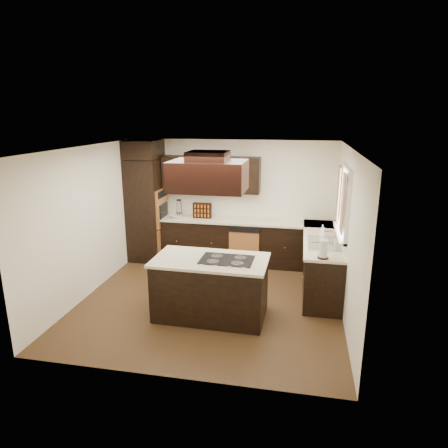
{
  "coord_description": "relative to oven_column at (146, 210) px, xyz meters",
  "views": [
    {
      "loc": [
        1.38,
        -5.95,
        2.99
      ],
      "look_at": [
        0.1,
        0.6,
        1.15
      ],
      "focal_mm": 32.0,
      "sensor_mm": 36.0,
      "label": 1
    }
  ],
  "objects": [
    {
      "name": "island_top",
      "position": [
        1.89,
        -2.23,
        -0.16
      ],
      "size": [
        1.72,
        0.99,
        0.04
      ],
      "primitive_type": "cube",
      "rotation": [
        0.0,
        0.0,
        -0.02
      ],
      "color": "beige",
      "rests_on": "island"
    },
    {
      "name": "range_hood",
      "position": [
        1.88,
        -2.25,
        1.1
      ],
      "size": [
        1.05,
        0.72,
        0.42
      ],
      "primitive_type": "cube",
      "color": "black",
      "rests_on": "ceiling"
    },
    {
      "name": "spice_rack",
      "position": [
        1.19,
        0.09,
        0.02
      ],
      "size": [
        0.38,
        0.11,
        0.32
      ],
      "primitive_type": "cube",
      "rotation": [
        0.0,
        0.0,
        0.03
      ],
      "color": "black",
      "rests_on": "countertop_back"
    },
    {
      "name": "soap_bottle",
      "position": [
        3.57,
        -0.72,
        -0.04
      ],
      "size": [
        0.1,
        0.1,
        0.2
      ],
      "primitive_type": "imported",
      "rotation": [
        0.0,
        0.0,
        -0.09
      ],
      "color": "white",
      "rests_on": "countertop_right"
    },
    {
      "name": "curtain_left",
      "position": [
        3.79,
        -1.57,
        0.64
      ],
      "size": [
        0.02,
        0.34,
        0.9
      ],
      "primitive_type": "cube",
      "color": "beige",
      "rests_on": "wall_right"
    },
    {
      "name": "countertop_back",
      "position": [
        1.81,
        0.08,
        -0.16
      ],
      "size": [
        2.93,
        0.63,
        0.04
      ],
      "primitive_type": "cube",
      "color": "beige",
      "rests_on": "base_cabinets_back"
    },
    {
      "name": "wall_front",
      "position": [
        1.78,
        -3.81,
        0.19
      ],
      "size": [
        4.2,
        0.02,
        2.5
      ],
      "primitive_type": "cube",
      "color": "white",
      "rests_on": "ground"
    },
    {
      "name": "base_cabinets_right",
      "position": [
        3.58,
        -0.8,
        -0.62
      ],
      "size": [
        0.6,
        2.4,
        0.88
      ],
      "primitive_type": "cube",
      "color": "black",
      "rests_on": "floor"
    },
    {
      "name": "ceiling",
      "position": [
        1.78,
        -1.71,
        1.45
      ],
      "size": [
        4.2,
        4.2,
        0.02
      ],
      "primitive_type": "cube",
      "color": "silver",
      "rests_on": "ground"
    },
    {
      "name": "blender_pitcher",
      "position": [
        0.71,
        0.03,
        0.09
      ],
      "size": [
        0.13,
        0.13,
        0.26
      ],
      "primitive_type": "cone",
      "color": "silver",
      "rests_on": "blender_base"
    },
    {
      "name": "window_pane",
      "position": [
        3.87,
        -1.16,
        0.59
      ],
      "size": [
        0.0,
        1.2,
        1.0
      ],
      "primitive_type": "cube",
      "color": "white",
      "rests_on": "wall_right"
    },
    {
      "name": "mixing_bowl",
      "position": [
        0.64,
        0.02,
        -0.11
      ],
      "size": [
        0.3,
        0.3,
        0.06
      ],
      "primitive_type": "imported",
      "rotation": [
        0.0,
        0.0,
        -0.24
      ],
      "color": "white",
      "rests_on": "countertop_back"
    },
    {
      "name": "upper_cabinets",
      "position": [
        1.34,
        0.23,
        0.75
      ],
      "size": [
        2.0,
        0.34,
        0.72
      ],
      "primitive_type": "cube",
      "color": "black",
      "rests_on": "wall_back"
    },
    {
      "name": "cooktop",
      "position": [
        2.14,
        -2.24,
        -0.13
      ],
      "size": [
        0.79,
        0.53,
        0.01
      ],
      "primitive_type": "cube",
      "rotation": [
        0.0,
        0.0,
        -0.02
      ],
      "color": "black",
      "rests_on": "island_top"
    },
    {
      "name": "wall_oven_face",
      "position": [
        0.35,
        0.0,
        0.06
      ],
      "size": [
        0.05,
        0.62,
        0.78
      ],
      "primitive_type": "cube",
      "color": "#B76E36",
      "rests_on": "oven_column"
    },
    {
      "name": "base_cabinets_back",
      "position": [
        1.81,
        0.09,
        -0.62
      ],
      "size": [
        2.93,
        0.6,
        0.88
      ],
      "primitive_type": "cube",
      "color": "black",
      "rests_on": "floor"
    },
    {
      "name": "wall_back",
      "position": [
        1.78,
        0.4,
        0.19
      ],
      "size": [
        4.2,
        0.02,
        2.5
      ],
      "primitive_type": "cube",
      "color": "white",
      "rests_on": "ground"
    },
    {
      "name": "dishwasher_front",
      "position": [
        2.1,
        -0.2,
        -0.66
      ],
      "size": [
        0.6,
        0.05,
        0.72
      ],
      "primitive_type": "cube",
      "color": "#B76E36",
      "rests_on": "floor"
    },
    {
      "name": "paper_towel",
      "position": [
        3.53,
        -1.89,
        0.0
      ],
      "size": [
        0.17,
        0.17,
        0.28
      ],
      "primitive_type": "cylinder",
      "rotation": [
        0.0,
        0.0,
        0.37
      ],
      "color": "white",
      "rests_on": "countertop_right"
    },
    {
      "name": "island",
      "position": [
        1.89,
        -2.23,
        -0.62
      ],
      "size": [
        1.66,
        0.93,
        0.88
      ],
      "primitive_type": "cube",
      "rotation": [
        0.0,
        0.0,
        -0.02
      ],
      "color": "black",
      "rests_on": "floor"
    },
    {
      "name": "sink_rim",
      "position": [
        3.58,
        -1.16,
        -0.14
      ],
      "size": [
        0.52,
        0.84,
        0.01
      ],
      "primitive_type": "cube",
      "color": "silver",
      "rests_on": "countertop_right"
    },
    {
      "name": "curtain_right",
      "position": [
        3.79,
        -0.74,
        0.64
      ],
      "size": [
        0.02,
        0.34,
        0.9
      ],
      "primitive_type": "cube",
      "color": "beige",
      "rests_on": "wall_right"
    },
    {
      "name": "wall_left",
      "position": [
        -0.33,
        -1.71,
        0.19
      ],
      "size": [
        0.02,
        4.2,
        2.5
      ],
      "primitive_type": "cube",
      "color": "white",
      "rests_on": "ground"
    },
    {
      "name": "hood_duct",
      "position": [
        1.88,
        -2.25,
        1.38
      ],
      "size": [
        0.55,
        0.5,
        0.13
      ],
      "primitive_type": "cube",
      "color": "black",
      "rests_on": "ceiling"
    },
    {
      "name": "window_frame",
      "position": [
        3.85,
        -1.16,
        0.59
      ],
      "size": [
        0.06,
        1.32,
        1.12
      ],
      "primitive_type": "cube",
      "color": "white",
      "rests_on": "wall_right"
    },
    {
      "name": "countertop_right",
      "position": [
        3.56,
        -0.8,
        -0.16
      ],
      "size": [
        0.63,
        2.4,
        0.04
      ],
      "primitive_type": "cube",
      "color": "beige",
      "rests_on": "base_cabinets_right"
    },
    {
      "name": "wall_right",
      "position": [
        3.88,
        -1.71,
        0.19
      ],
      "size": [
        0.02,
        4.2,
        2.5
      ],
      "primitive_type": "cube",
      "color": "white",
      "rests_on": "ground"
    },
    {
      "name": "blender_base",
      "position": [
        0.71,
        0.03,
        -0.09
      ],
      "size": [
        0.15,
        0.15,
        0.1
      ],
      "primitive_type": "cylinder",
      "color": "silver",
      "rests_on": "countertop_back"
    },
    {
      "name": "oven_column",
      "position": [
        0.0,
        0.0,
        0.0
      ],
      "size": [
        0.65,
        0.75,
        2.12
      ],
      "primitive_type": "cube",
      "color": "black",
      "rests_on": "floor"
    },
    {
      "name": "floor",
      "position": [
        1.78,
        -1.71,
        -1.07
      ],
      "size": [
        4.2,
        4.2,
        0.02
      ],
      "primitive_type": "cube",
      "color": "brown",
      "rests_on": "ground"
    }
  ]
}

